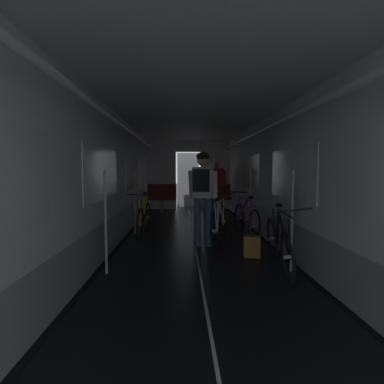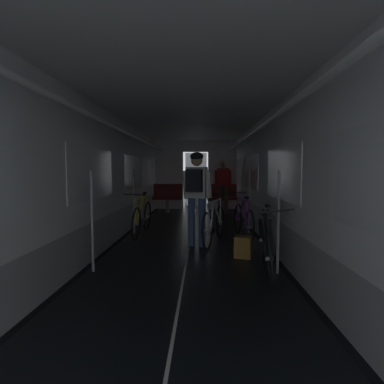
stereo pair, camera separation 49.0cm
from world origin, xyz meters
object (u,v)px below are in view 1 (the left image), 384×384
object	(u,v)px
bench_seat_far_right	(216,195)
bicycle_yellow	(144,218)
bicycle_black	(279,243)
bicycle_purple	(246,220)
bicycle_white_in_aisle	(219,223)
bench_seat_far_left	(162,195)
person_standing_near_bench	(218,184)
person_cyclist_aisle	(203,188)
backpack_on_floor	(252,246)

from	to	relation	value
bench_seat_far_right	bicycle_yellow	world-z (taller)	bench_seat_far_right
bicycle_black	bicycle_purple	size ratio (longest dim) A/B	1.00
bicycle_black	bicycle_yellow	bearing A→B (deg)	132.84
bicycle_yellow	bicycle_white_in_aisle	size ratio (longest dim) A/B	1.03
bicycle_purple	bicycle_white_in_aisle	distance (m)	0.72
bench_seat_far_left	person_standing_near_bench	distance (m)	1.89
bicycle_black	person_cyclist_aisle	size ratio (longest dim) A/B	0.98
backpack_on_floor	bicycle_yellow	bearing A→B (deg)	139.76
bicycle_black	bicycle_white_in_aisle	world-z (taller)	bicycle_black
bench_seat_far_right	person_cyclist_aisle	distance (m)	4.62
bench_seat_far_right	bicycle_yellow	xyz separation A→B (m)	(-1.95, -3.57, -0.18)
bench_seat_far_right	person_cyclist_aisle	bearing A→B (deg)	-99.53
bicycle_white_in_aisle	backpack_on_floor	bearing A→B (deg)	-65.93
bicycle_black	person_standing_near_bench	distance (m)	5.57
bicycle_yellow	person_standing_near_bench	xyz separation A→B (m)	(1.95, 3.20, 0.59)
bicycle_black	bicycle_yellow	world-z (taller)	bicycle_black
person_standing_near_bench	backpack_on_floor	size ratio (longest dim) A/B	4.96
bench_seat_far_left	bench_seat_far_right	size ratio (longest dim) A/B	1.00
person_standing_near_bench	person_cyclist_aisle	bearing A→B (deg)	-100.41
bicycle_purple	bicycle_white_in_aisle	world-z (taller)	bicycle_purple
bicycle_yellow	person_cyclist_aisle	distance (m)	1.68
bench_seat_far_left	bicycle_purple	size ratio (longest dim) A/B	0.58
bench_seat_far_left	bicycle_purple	world-z (taller)	bench_seat_far_left
bench_seat_far_left	backpack_on_floor	xyz separation A→B (m)	(1.80, -5.22, -0.40)
bicycle_white_in_aisle	backpack_on_floor	distance (m)	1.06
bicycle_black	bicycle_purple	distance (m)	2.04
backpack_on_floor	bench_seat_far_left	bearing A→B (deg)	109.04
bicycle_black	person_standing_near_bench	world-z (taller)	person_standing_near_bench
bicycle_black	person_standing_near_bench	size ratio (longest dim) A/B	1.00
bicycle_yellow	person_standing_near_bench	distance (m)	3.79
bicycle_purple	bicycle_white_in_aisle	xyz separation A→B (m)	(-0.60, -0.40, 0.00)
bench_seat_far_left	bench_seat_far_right	world-z (taller)	same
person_cyclist_aisle	bicycle_purple	bearing A→B (deg)	35.03
person_cyclist_aisle	person_standing_near_bench	distance (m)	4.23
bicycle_white_in_aisle	backpack_on_floor	world-z (taller)	bicycle_white_in_aisle
bicycle_yellow	backpack_on_floor	bearing A→B (deg)	-40.24
bicycle_white_in_aisle	bicycle_yellow	bearing A→B (deg)	155.36
bicycle_white_in_aisle	bench_seat_far_left	bearing A→B (deg)	107.87
bench_seat_far_right	bicycle_white_in_aisle	size ratio (longest dim) A/B	0.60
person_cyclist_aisle	backpack_on_floor	world-z (taller)	person_cyclist_aisle
backpack_on_floor	bench_seat_far_right	bearing A→B (deg)	90.03
bicycle_black	person_cyclist_aisle	bearing A→B (deg)	125.45
bench_seat_far_left	person_standing_near_bench	xyz separation A→B (m)	(1.80, -0.38, 0.41)
bench_seat_far_right	backpack_on_floor	size ratio (longest dim) A/B	2.89
bench_seat_far_right	backpack_on_floor	distance (m)	5.24
bicycle_purple	person_standing_near_bench	xyz separation A→B (m)	(-0.18, 3.50, 0.59)
bench_seat_far_left	bicycle_white_in_aisle	size ratio (longest dim) A/B	0.60
backpack_on_floor	bicycle_black	bearing A→B (deg)	-72.36
bench_seat_far_right	person_cyclist_aisle	size ratio (longest dim) A/B	0.57
bench_seat_far_right	bicycle_black	xyz separation A→B (m)	(0.22, -5.91, -0.19)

